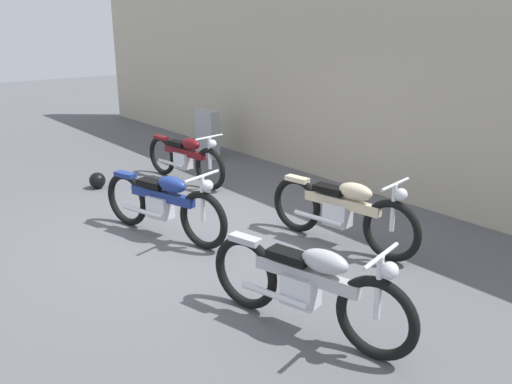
# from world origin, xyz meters

# --- Properties ---
(ground_plane) EXTENTS (40.00, 40.00, 0.00)m
(ground_plane) POSITION_xyz_m (0.00, 0.00, 0.00)
(ground_plane) COLOR #56565B
(building_wall) EXTENTS (18.00, 0.30, 3.44)m
(building_wall) POSITION_xyz_m (0.00, 3.48, 1.72)
(building_wall) COLOR #B2A893
(building_wall) RESTS_ON ground_plane
(stone_marker) EXTENTS (0.64, 0.23, 0.96)m
(stone_marker) POSITION_xyz_m (-3.32, 2.58, 0.48)
(stone_marker) COLOR #9E9EA3
(stone_marker) RESTS_ON ground_plane
(helmet) EXTENTS (0.27, 0.27, 0.27)m
(helmet) POSITION_xyz_m (-2.70, -0.06, 0.13)
(helmet) COLOR black
(helmet) RESTS_ON ground_plane
(motorcycle_cream) EXTENTS (2.13, 0.66, 0.96)m
(motorcycle_cream) POSITION_xyz_m (1.49, 1.34, 0.46)
(motorcycle_cream) COLOR black
(motorcycle_cream) RESTS_ON ground_plane
(motorcycle_maroon) EXTENTS (2.01, 0.58, 0.91)m
(motorcycle_maroon) POSITION_xyz_m (-2.08, 1.29, 0.44)
(motorcycle_maroon) COLOR black
(motorcycle_maroon) RESTS_ON ground_plane
(motorcycle_blue) EXTENTS (2.07, 0.79, 0.95)m
(motorcycle_blue) POSITION_xyz_m (-0.15, -0.24, 0.46)
(motorcycle_blue) COLOR black
(motorcycle_blue) RESTS_ON ground_plane
(motorcycle_silver) EXTENTS (2.09, 0.75, 0.95)m
(motorcycle_silver) POSITION_xyz_m (2.63, -0.37, 0.46)
(motorcycle_silver) COLOR black
(motorcycle_silver) RESTS_ON ground_plane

